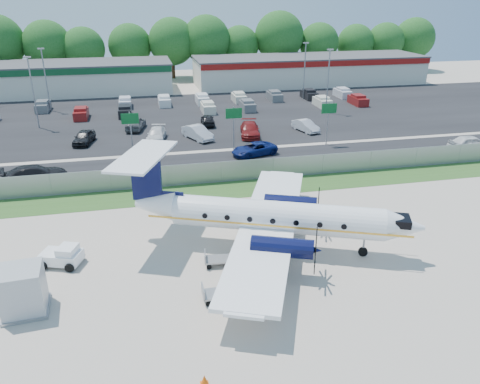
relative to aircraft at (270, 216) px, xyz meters
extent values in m
plane|color=#C0B2A2|center=(-1.04, -1.21, -2.42)|extent=(170.00, 170.00, 0.00)
cube|color=#2D561E|center=(-1.04, 10.79, -2.41)|extent=(170.00, 4.00, 0.02)
cube|color=black|center=(-1.04, 17.79, -2.40)|extent=(170.00, 8.00, 0.02)
cube|color=black|center=(-1.04, 38.79, -2.40)|extent=(170.00, 32.00, 0.02)
cube|color=gray|center=(-1.04, 12.79, -1.42)|extent=(120.00, 0.02, 1.90)
cube|color=gray|center=(-1.04, 12.79, -0.44)|extent=(120.00, 0.06, 0.06)
cube|color=gray|center=(-1.04, 12.79, -2.37)|extent=(120.00, 0.06, 0.06)
cube|color=silver|center=(-25.04, 60.79, 0.08)|extent=(46.00, 12.00, 5.00)
cube|color=#474749|center=(-25.04, 60.79, 2.70)|extent=(46.40, 12.40, 0.24)
cube|color=#0F4723|center=(-25.04, 54.69, 2.08)|extent=(46.00, 0.20, 1.00)
cube|color=silver|center=(24.96, 60.79, 0.08)|extent=(44.00, 12.00, 5.00)
cube|color=#474749|center=(24.96, 60.79, 2.70)|extent=(44.40, 12.40, 0.24)
cube|color=maroon|center=(24.96, 54.69, 2.08)|extent=(44.00, 0.20, 1.00)
cylinder|color=gray|center=(-9.04, 21.79, 0.08)|extent=(0.14, 0.14, 5.00)
cube|color=#0C5923|center=(-9.04, 21.64, 1.88)|extent=(1.80, 0.08, 1.10)
cylinder|color=gray|center=(1.96, 21.79, 0.08)|extent=(0.14, 0.14, 5.00)
cube|color=#0C5923|center=(1.96, 21.64, 1.88)|extent=(1.80, 0.08, 1.10)
cylinder|color=gray|center=(12.96, 21.79, 0.08)|extent=(0.14, 0.14, 5.00)
cube|color=#0C5923|center=(12.96, 21.64, 1.88)|extent=(1.80, 0.08, 1.10)
cylinder|color=gray|center=(-21.04, 36.79, 2.08)|extent=(0.18, 0.18, 9.00)
cube|color=gray|center=(-21.04, 36.79, 6.58)|extent=(0.90, 0.35, 0.18)
cylinder|color=gray|center=(18.96, 36.79, 2.08)|extent=(0.18, 0.18, 9.00)
cube|color=gray|center=(18.96, 36.79, 6.58)|extent=(0.90, 0.35, 0.18)
cylinder|color=gray|center=(-21.04, 46.79, 2.08)|extent=(0.18, 0.18, 9.00)
cube|color=gray|center=(-21.04, 46.79, 6.58)|extent=(0.90, 0.35, 0.18)
cylinder|color=gray|center=(18.96, 46.79, 2.08)|extent=(0.18, 0.18, 9.00)
cube|color=gray|center=(18.96, 46.79, 6.58)|extent=(0.90, 0.35, 0.18)
cylinder|color=white|center=(0.41, -0.17, 0.00)|extent=(13.79, 7.32, 2.13)
cone|color=white|center=(8.04, -3.32, 0.00)|extent=(3.10, 2.91, 2.13)
cone|color=white|center=(-7.42, 3.06, 0.22)|extent=(3.51, 3.09, 2.13)
cube|color=black|center=(7.84, -3.23, 0.39)|extent=(1.49, 1.73, 0.51)
cube|color=white|center=(-0.11, 0.04, -0.62)|extent=(10.86, 19.64, 0.25)
cylinder|color=black|center=(-0.20, -3.44, -0.45)|extent=(4.00, 2.60, 1.24)
cylinder|color=black|center=(2.28, 2.58, -0.45)|extent=(4.00, 2.60, 1.24)
cube|color=black|center=(-7.94, 3.28, 2.13)|extent=(2.05, 1.00, 3.26)
cube|color=white|center=(-8.05, 3.32, 3.76)|extent=(5.15, 7.46, 0.16)
cylinder|color=gray|center=(5.81, -2.40, -1.69)|extent=(0.13, 0.13, 1.46)
cylinder|color=black|center=(5.81, -2.40, -2.10)|extent=(0.66, 0.43, 0.63)
cylinder|color=black|center=(-1.35, -2.97, -2.06)|extent=(0.84, 0.69, 0.72)
cylinder|color=black|center=(1.14, 3.05, -2.06)|extent=(0.84, 0.69, 0.72)
cube|color=white|center=(-13.74, 0.78, -1.87)|extent=(2.85, 2.25, 0.70)
cube|color=white|center=(-13.27, 0.61, -1.32)|extent=(1.47, 1.59, 0.50)
cube|color=black|center=(-12.85, 0.46, -1.30)|extent=(0.54, 1.09, 0.40)
cylinder|color=black|center=(-14.84, 0.35, -2.12)|extent=(0.64, 0.41, 0.60)
cylinder|color=black|center=(-14.32, 1.81, -2.12)|extent=(0.64, 0.41, 0.60)
cylinder|color=black|center=(-13.16, -0.26, -2.12)|extent=(0.64, 0.41, 0.60)
cylinder|color=black|center=(-12.63, 1.21, -2.12)|extent=(0.64, 0.41, 0.60)
cube|color=gray|center=(-4.47, -5.13, -2.00)|extent=(1.87, 1.12, 0.11)
cube|color=gray|center=(-5.36, -5.13, -1.72)|extent=(0.08, 1.12, 0.56)
cube|color=gray|center=(-3.58, -5.13, -1.72)|extent=(0.08, 1.12, 0.56)
cylinder|color=black|center=(-5.12, -5.64, -2.25)|extent=(0.34, 0.11, 0.34)
cylinder|color=black|center=(-5.12, -4.62, -2.25)|extent=(0.34, 0.11, 0.34)
cylinder|color=black|center=(-3.82, -5.65, -2.25)|extent=(0.34, 0.11, 0.34)
cylinder|color=black|center=(-3.82, -4.62, -2.25)|extent=(0.34, 0.11, 0.34)
cube|color=gray|center=(-3.83, -1.42, -2.01)|extent=(1.91, 1.27, 0.11)
cube|color=gray|center=(-4.68, -1.33, -1.74)|extent=(0.18, 1.09, 0.54)
cube|color=gray|center=(-2.97, -1.51, -1.74)|extent=(0.18, 1.09, 0.54)
cylinder|color=black|center=(-4.51, -1.85, -2.25)|extent=(0.34, 0.14, 0.33)
cylinder|color=black|center=(-4.41, -0.86, -2.25)|extent=(0.34, 0.14, 0.33)
cylinder|color=black|center=(-3.25, -1.98, -2.25)|extent=(0.34, 0.14, 0.33)
cylinder|color=black|center=(-3.15, -0.99, -2.25)|extent=(0.34, 0.14, 0.33)
cube|color=#B1B4B8|center=(-15.05, -3.86, -1.09)|extent=(2.38, 2.38, 2.66)
cube|color=gray|center=(-15.05, -3.86, -2.33)|extent=(2.57, 2.57, 0.18)
cone|color=#E85407|center=(7.12, 2.07, -2.15)|extent=(0.35, 0.35, 0.52)
cube|color=#E85407|center=(7.12, 2.07, -2.40)|extent=(0.37, 0.37, 0.03)
cone|color=#E85407|center=(-6.19, -11.26, -2.15)|extent=(0.35, 0.35, 0.53)
cube|color=#E85407|center=(-6.19, -11.26, -2.40)|extent=(0.37, 0.37, 0.03)
cone|color=#E85407|center=(-7.49, 8.70, -2.15)|extent=(0.35, 0.35, 0.53)
cube|color=#E85407|center=(-7.49, 8.70, -2.40)|extent=(0.37, 0.37, 0.03)
imported|color=black|center=(-17.98, 16.41, -2.42)|extent=(6.09, 3.64, 1.65)
imported|color=navy|center=(3.82, 19.78, -2.42)|extent=(5.50, 3.71, 1.40)
imported|color=silver|center=(28.00, 16.37, -2.42)|extent=(5.06, 2.27, 1.69)
imported|color=black|center=(-14.61, 28.22, -2.42)|extent=(2.70, 4.79, 1.54)
imported|color=silver|center=(-6.25, 27.89, -2.42)|extent=(2.84, 5.18, 1.42)
imported|color=silver|center=(-1.37, 27.21, -2.42)|extent=(3.60, 5.18, 1.62)
imported|color=maroon|center=(5.10, 27.21, -2.42)|extent=(3.24, 5.89, 1.62)
imported|color=silver|center=(12.56, 27.77, -2.42)|extent=(2.66, 4.61, 1.44)
imported|color=#595B5E|center=(-8.62, 33.25, -2.42)|extent=(3.04, 5.28, 1.69)
imported|color=black|center=(0.81, 33.44, -2.42)|extent=(2.05, 4.41, 1.46)
camera|label=1|loc=(-8.05, -27.23, 13.79)|focal=35.00mm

